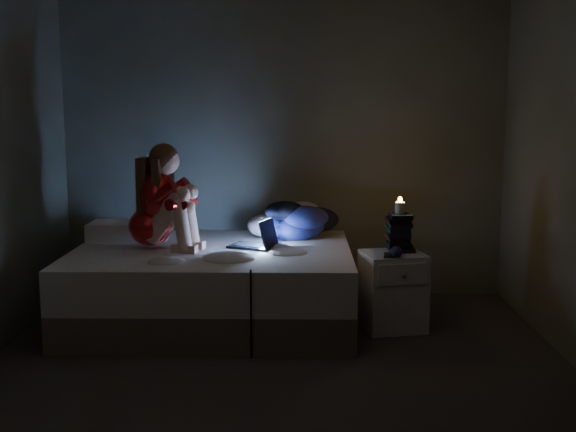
{
  "coord_description": "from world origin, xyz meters",
  "views": [
    {
      "loc": [
        0.13,
        -3.9,
        1.58
      ],
      "look_at": [
        0.05,
        1.0,
        0.8
      ],
      "focal_mm": 44.07,
      "sensor_mm": 36.0,
      "label": 1
    }
  ],
  "objects_px": {
    "bed": "(213,285)",
    "phone": "(386,255)",
    "woman": "(149,196)",
    "laptop": "(252,232)",
    "candle": "(400,206)",
    "nightstand": "(393,291)"
  },
  "relations": [
    {
      "from": "bed",
      "to": "phone",
      "type": "relative_size",
      "value": 14.19
    },
    {
      "from": "woman",
      "to": "bed",
      "type": "bearing_deg",
      "value": 15.53
    },
    {
      "from": "bed",
      "to": "laptop",
      "type": "bearing_deg",
      "value": 6.18
    },
    {
      "from": "candle",
      "to": "woman",
      "type": "bearing_deg",
      "value": 178.13
    },
    {
      "from": "woman",
      "to": "nightstand",
      "type": "height_order",
      "value": "woman"
    },
    {
      "from": "bed",
      "to": "phone",
      "type": "distance_m",
      "value": 1.28
    },
    {
      "from": "laptop",
      "to": "phone",
      "type": "xyz_separation_m",
      "value": [
        0.94,
        -0.27,
        -0.1
      ]
    },
    {
      "from": "nightstand",
      "to": "candle",
      "type": "bearing_deg",
      "value": 46.24
    },
    {
      "from": "phone",
      "to": "candle",
      "type": "bearing_deg",
      "value": 75.92
    },
    {
      "from": "bed",
      "to": "woman",
      "type": "relative_size",
      "value": 2.6
    },
    {
      "from": "laptop",
      "to": "bed",
      "type": "bearing_deg",
      "value": -151.56
    },
    {
      "from": "woman",
      "to": "nightstand",
      "type": "xyz_separation_m",
      "value": [
        1.73,
        -0.14,
        -0.65
      ]
    },
    {
      "from": "laptop",
      "to": "woman",
      "type": "bearing_deg",
      "value": -154.29
    },
    {
      "from": "bed",
      "to": "laptop",
      "type": "xyz_separation_m",
      "value": [
        0.28,
        0.03,
        0.39
      ]
    },
    {
      "from": "woman",
      "to": "laptop",
      "type": "relative_size",
      "value": 2.41
    },
    {
      "from": "candle",
      "to": "phone",
      "type": "distance_m",
      "value": 0.38
    },
    {
      "from": "phone",
      "to": "laptop",
      "type": "bearing_deg",
      "value": -176.29
    },
    {
      "from": "woman",
      "to": "laptop",
      "type": "bearing_deg",
      "value": 17.27
    },
    {
      "from": "woman",
      "to": "laptop",
      "type": "height_order",
      "value": "woman"
    },
    {
      "from": "laptop",
      "to": "phone",
      "type": "relative_size",
      "value": 2.27
    },
    {
      "from": "nightstand",
      "to": "woman",
      "type": "bearing_deg",
      "value": 162.95
    },
    {
      "from": "bed",
      "to": "woman",
      "type": "distance_m",
      "value": 0.79
    }
  ]
}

